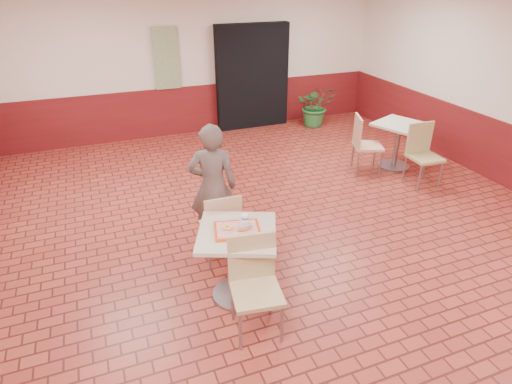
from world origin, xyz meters
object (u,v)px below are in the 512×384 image
object	(u,v)px
chair_main_front	(255,280)
chair_second_left	(364,141)
customer	(213,187)
potted_plant	(316,106)
long_john_donut	(245,228)
chair_main_back	(221,225)
ring_donut	(228,227)
serving_tray	(237,230)
paper_cup	(245,218)
main_table	(238,253)
second_table	(398,138)
chair_second_front	(422,151)

from	to	relation	value
chair_main_front	chair_second_left	xyz separation A→B (m)	(3.06, 2.76, 0.00)
customer	potted_plant	world-z (taller)	customer
long_john_donut	customer	bearing A→B (deg)	90.44
chair_main_back	ring_donut	size ratio (longest dim) A/B	9.34
serving_tray	paper_cup	world-z (taller)	paper_cup
main_table	potted_plant	size ratio (longest dim) A/B	0.89
ring_donut	paper_cup	distance (m)	0.22
second_table	potted_plant	size ratio (longest dim) A/B	0.88
customer	chair_second_left	world-z (taller)	customer
long_john_donut	chair_second_left	size ratio (longest dim) A/B	0.16
serving_tray	paper_cup	xyz separation A→B (m)	(0.12, 0.10, 0.06)
chair_second_left	chair_main_front	bearing A→B (deg)	152.69
chair_main_back	chair_second_front	distance (m)	3.80
serving_tray	ring_donut	bearing A→B (deg)	155.91
paper_cup	potted_plant	world-z (taller)	paper_cup
second_table	chair_second_front	world-z (taller)	chair_second_front
ring_donut	chair_second_front	world-z (taller)	chair_second_front
ring_donut	potted_plant	xyz separation A→B (m)	(3.59, 4.74, -0.41)
ring_donut	chair_main_front	bearing A→B (deg)	-79.99
chair_main_back	potted_plant	distance (m)	5.41
chair_second_front	potted_plant	bearing A→B (deg)	96.89
ring_donut	second_table	size ratio (longest dim) A/B	0.12
customer	chair_second_front	distance (m)	3.69
chair_main_front	potted_plant	bearing A→B (deg)	64.73
serving_tray	paper_cup	bearing A→B (deg)	39.21
chair_main_front	second_table	world-z (taller)	chair_main_front
customer	serving_tray	world-z (taller)	customer
customer	chair_second_left	size ratio (longest dim) A/B	1.61
chair_second_left	potted_plant	xyz separation A→B (m)	(0.44, 2.50, -0.10)
chair_main_back	paper_cup	distance (m)	0.66
main_table	customer	bearing A→B (deg)	87.03
long_john_donut	second_table	size ratio (longest dim) A/B	0.20
chair_main_front	serving_tray	world-z (taller)	chair_main_front
chair_main_front	ring_donut	distance (m)	0.61
paper_cup	chair_second_front	size ratio (longest dim) A/B	0.09
potted_plant	long_john_donut	bearing A→B (deg)	-125.47
chair_second_left	chair_second_front	size ratio (longest dim) A/B	1.00
main_table	paper_cup	distance (m)	0.38
main_table	customer	world-z (taller)	customer
main_table	chair_main_back	distance (m)	0.64
paper_cup	long_john_donut	bearing A→B (deg)	-110.91
chair_second_left	chair_second_front	world-z (taller)	chair_second_front
main_table	chair_second_front	world-z (taller)	chair_second_front
long_john_donut	chair_second_front	world-z (taller)	chair_second_front
customer	chair_second_left	distance (m)	3.25
chair_second_front	potted_plant	size ratio (longest dim) A/B	1.08
chair_main_back	customer	bearing A→B (deg)	-92.70
main_table	ring_donut	distance (m)	0.33
chair_main_back	customer	xyz separation A→B (m)	(0.03, 0.44, 0.28)
long_john_donut	chair_second_front	distance (m)	4.00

